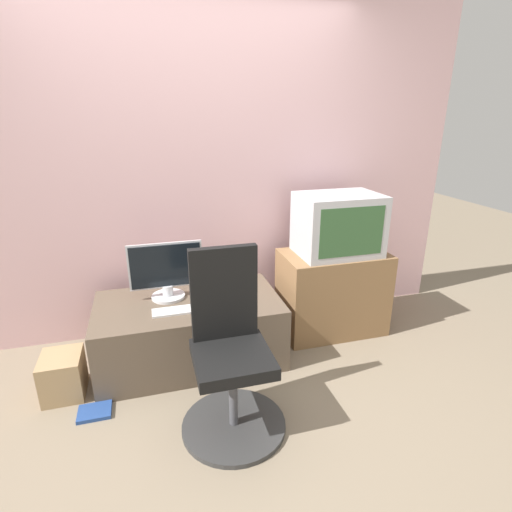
{
  "coord_description": "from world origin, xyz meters",
  "views": [
    {
      "loc": [
        -0.38,
        -1.77,
        1.71
      ],
      "look_at": [
        0.38,
        0.91,
        0.71
      ],
      "focal_mm": 28.0,
      "sensor_mm": 36.0,
      "label": 1
    }
  ],
  "objects": [
    {
      "name": "keyboard",
      "position": [
        -0.24,
        0.66,
        0.47
      ],
      "size": [
        0.32,
        0.12,
        0.01
      ],
      "color": "white",
      "rests_on": "desk"
    },
    {
      "name": "book",
      "position": [
        -0.79,
        0.37,
        0.01
      ],
      "size": [
        0.19,
        0.15,
        0.02
      ],
      "color": "navy",
      "rests_on": "ground_plane"
    },
    {
      "name": "ground_plane",
      "position": [
        0.0,
        0.0,
        0.0
      ],
      "size": [
        12.0,
        12.0,
        0.0
      ],
      "primitive_type": "plane",
      "color": "#7F705B"
    },
    {
      "name": "office_chair",
      "position": [
        0.0,
        0.09,
        0.41
      ],
      "size": [
        0.6,
        0.6,
        1.04
      ],
      "color": "#333333",
      "rests_on": "ground_plane"
    },
    {
      "name": "desk",
      "position": [
        -0.15,
        0.8,
        0.23
      ],
      "size": [
        1.28,
        0.71,
        0.46
      ],
      "color": "brown",
      "rests_on": "ground_plane"
    },
    {
      "name": "crt_tv",
      "position": [
        1.04,
        0.91,
        0.91
      ],
      "size": [
        0.62,
        0.45,
        0.47
      ],
      "color": "#B7B7BC",
      "rests_on": "side_stand"
    },
    {
      "name": "wall_back",
      "position": [
        0.0,
        1.32,
        1.3
      ],
      "size": [
        4.4,
        0.05,
        2.6
      ],
      "color": "beige",
      "rests_on": "ground_plane"
    },
    {
      "name": "cardboard_box_lower",
      "position": [
        -0.98,
        0.62,
        0.14
      ],
      "size": [
        0.25,
        0.28,
        0.28
      ],
      "color": "#A3845B",
      "rests_on": "ground_plane"
    },
    {
      "name": "side_stand",
      "position": [
        1.03,
        0.91,
        0.34
      ],
      "size": [
        0.83,
        0.48,
        0.67
      ],
      "color": "olive",
      "rests_on": "ground_plane"
    },
    {
      "name": "main_monitor",
      "position": [
        -0.28,
        0.9,
        0.66
      ],
      "size": [
        0.51,
        0.24,
        0.41
      ],
      "color": "silver",
      "rests_on": "desk"
    },
    {
      "name": "mouse",
      "position": [
        -0.02,
        0.69,
        0.48
      ],
      "size": [
        0.06,
        0.04,
        0.03
      ],
      "color": "silver",
      "rests_on": "desk"
    }
  ]
}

